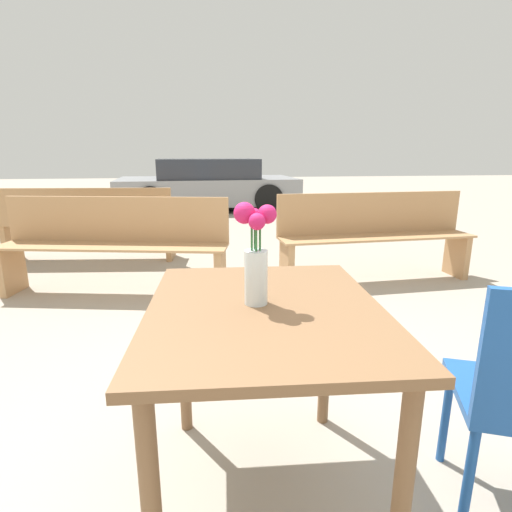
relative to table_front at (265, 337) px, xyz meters
The scene contains 7 objects.
ground_plane 0.63m from the table_front, ahead, with size 40.00×40.00×0.00m, color #A39989.
table_front is the anchor object (origin of this frame).
flower_vase 0.27m from the table_front, 134.90° to the left, with size 0.13×0.13×0.33m.
bench_near 2.86m from the table_front, 59.05° to the left, with size 1.92×0.46×0.85m.
bench_middle 2.57m from the table_front, 111.78° to the left, with size 2.02×0.73×0.85m.
bench_far 3.84m from the table_front, 112.90° to the left, with size 1.99×0.55×0.85m.
parked_car 7.87m from the table_front, 90.26° to the left, with size 3.93×2.11×1.10m.
Camera 1 is at (-0.19, -1.19, 1.22)m, focal length 28.00 mm.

